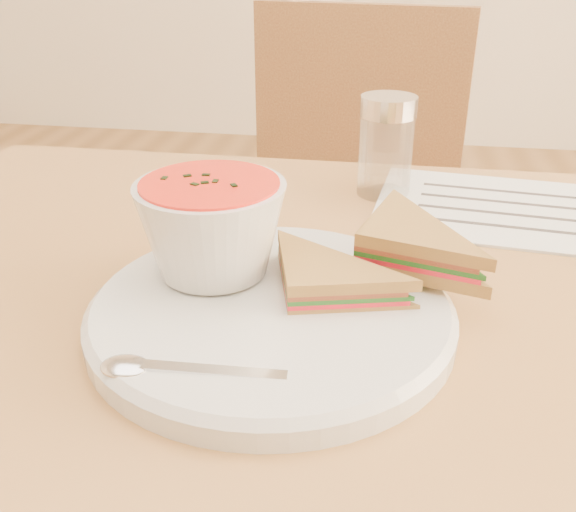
% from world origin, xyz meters
% --- Properties ---
extents(chair_far, '(0.46, 0.46, 0.91)m').
position_xyz_m(chair_far, '(-0.06, 0.57, 0.46)').
color(chair_far, brown).
rests_on(chair_far, floor).
extents(plate, '(0.37, 0.37, 0.02)m').
position_xyz_m(plate, '(-0.04, -0.06, 0.76)').
color(plate, silver).
rests_on(plate, dining_table).
extents(soup_bowl, '(0.13, 0.13, 0.08)m').
position_xyz_m(soup_bowl, '(-0.10, -0.02, 0.81)').
color(soup_bowl, silver).
rests_on(soup_bowl, plate).
extents(sandwich_half_a, '(0.12, 0.12, 0.03)m').
position_xyz_m(sandwich_half_a, '(-0.03, -0.08, 0.78)').
color(sandwich_half_a, '#AD873D').
rests_on(sandwich_half_a, plate).
extents(sandwich_half_b, '(0.13, 0.13, 0.03)m').
position_xyz_m(sandwich_half_b, '(0.02, -0.01, 0.80)').
color(sandwich_half_b, '#AD873D').
rests_on(sandwich_half_b, plate).
extents(spoon, '(0.17, 0.05, 0.01)m').
position_xyz_m(spoon, '(-0.07, -0.15, 0.77)').
color(spoon, silver).
rests_on(spoon, plate).
extents(paper_menu, '(0.30, 0.23, 0.00)m').
position_xyz_m(paper_menu, '(0.17, 0.21, 0.75)').
color(paper_menu, silver).
rests_on(paper_menu, dining_table).
extents(condiment_shaker, '(0.08, 0.08, 0.11)m').
position_xyz_m(condiment_shaker, '(0.03, 0.24, 0.81)').
color(condiment_shaker, silver).
rests_on(condiment_shaker, dining_table).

